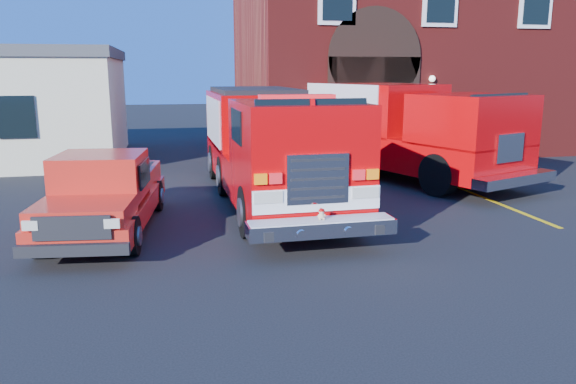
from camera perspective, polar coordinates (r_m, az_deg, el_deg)
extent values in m
plane|color=black|center=(11.89, -1.23, -4.93)|extent=(100.00, 100.00, 0.00)
cube|color=#E0B50B|center=(15.33, 22.59, -1.93)|extent=(0.12, 3.00, 0.01)
cube|color=#E0B50B|center=(17.80, 17.15, 0.34)|extent=(0.12, 3.00, 0.01)
cube|color=#E0B50B|center=(20.41, 13.06, 2.05)|extent=(0.12, 3.00, 0.01)
cube|color=maroon|center=(27.52, 11.98, 13.02)|extent=(15.00, 10.00, 8.00)
cube|color=black|center=(21.59, 8.65, 8.11)|extent=(3.60, 0.12, 4.00)
cylinder|color=black|center=(21.54, 8.82, 13.42)|extent=(3.60, 0.12, 3.60)
cube|color=black|center=(22.66, 15.25, 18.16)|extent=(1.40, 0.10, 1.80)
cube|color=black|center=(24.71, 23.90, 17.04)|extent=(1.40, 0.10, 1.80)
cube|color=black|center=(20.75, -25.91, 6.87)|extent=(1.20, 0.10, 1.40)
cylinder|color=black|center=(11.98, -3.98, -2.03)|extent=(0.37, 1.13, 1.12)
cylinder|color=black|center=(12.52, 6.20, -1.44)|extent=(0.37, 1.13, 1.12)
cube|color=#C60407|center=(15.26, -1.82, 2.27)|extent=(2.69, 9.22, 0.92)
cube|color=#C60407|center=(17.39, -3.38, 7.39)|extent=(2.62, 4.53, 1.63)
cube|color=#C60407|center=(12.22, 0.90, 5.58)|extent=(2.60, 3.30, 1.53)
cube|color=black|center=(10.95, 2.54, 6.94)|extent=(2.24, 0.12, 0.96)
cube|color=red|center=(12.15, 0.91, 9.55)|extent=(1.64, 0.37, 0.14)
cube|color=white|center=(10.82, 3.00, -0.79)|extent=(2.55, 0.10, 0.45)
cube|color=silver|center=(10.73, 3.04, 1.32)|extent=(1.22, 0.08, 0.96)
cube|color=silver|center=(10.68, 3.40, -3.64)|extent=(2.86, 0.61, 0.29)
cube|color=#B7B7BF|center=(17.22, -7.63, 7.25)|extent=(0.10, 3.67, 1.33)
cube|color=#B7B7BF|center=(17.66, 0.77, 7.48)|extent=(0.10, 3.67, 1.33)
sphere|color=#D4B685|center=(10.62, 3.42, -2.51)|extent=(0.13, 0.13, 0.13)
sphere|color=#D4B685|center=(10.59, 3.43, -2.02)|extent=(0.11, 0.11, 0.10)
sphere|color=#D4B685|center=(10.58, 3.21, -1.82)|extent=(0.04, 0.04, 0.04)
sphere|color=#D4B685|center=(10.61, 3.62, -1.80)|extent=(0.04, 0.04, 0.04)
ellipsoid|color=#B50505|center=(10.59, 3.42, -1.84)|extent=(0.11, 0.11, 0.06)
cylinder|color=#B50505|center=(10.58, 3.44, -1.94)|extent=(0.13, 0.13, 0.01)
cylinder|color=black|center=(11.69, -23.82, -4.34)|extent=(0.36, 0.80, 0.77)
cylinder|color=black|center=(11.26, -15.61, -4.33)|extent=(0.36, 0.80, 0.77)
cube|color=red|center=(13.08, -17.97, -1.53)|extent=(2.54, 5.48, 0.43)
cube|color=red|center=(11.22, -20.10, -1.89)|extent=(1.93, 1.64, 0.34)
cube|color=red|center=(12.65, -18.47, 1.54)|extent=(1.96, 1.93, 0.96)
cube|color=red|center=(14.47, -16.79, 1.39)|extent=(2.00, 2.21, 0.53)
cube|color=black|center=(10.56, -21.04, -5.54)|extent=(1.96, 0.37, 0.21)
cylinder|color=black|center=(16.46, 15.07, 1.69)|extent=(0.80, 1.28, 1.22)
cylinder|color=black|center=(18.34, 20.22, 2.40)|extent=(0.80, 1.28, 1.22)
cube|color=#C60407|center=(19.42, 10.75, 4.46)|extent=(5.74, 9.31, 1.00)
cube|color=#C60407|center=(20.53, 7.66, 8.56)|extent=(4.56, 6.19, 1.67)
cube|color=#C60407|center=(17.20, 18.11, 7.00)|extent=(3.54, 3.48, 1.45)
cube|color=#B7B7BF|center=(19.66, 4.51, 8.15)|extent=(1.69, 4.39, 1.89)
cube|color=#B7B7BF|center=(21.47, 10.53, 8.33)|extent=(1.69, 4.39, 1.89)
cube|color=silver|center=(16.43, 22.11, 1.18)|extent=(2.99, 1.53, 0.28)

